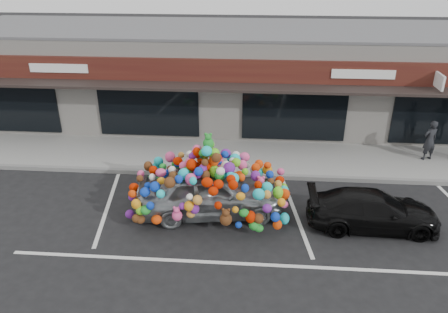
{
  "coord_description": "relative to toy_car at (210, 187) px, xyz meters",
  "views": [
    {
      "loc": [
        1.45,
        -11.44,
        7.51
      ],
      "look_at": [
        0.46,
        1.4,
        1.34
      ],
      "focal_mm": 35.0,
      "sensor_mm": 36.0,
      "label": 1
    }
  ],
  "objects": [
    {
      "name": "parking_stripe_left",
      "position": [
        -3.34,
        0.11,
        -0.93
      ],
      "size": [
        0.73,
        4.37,
        0.01
      ],
      "primitive_type": "cube",
      "rotation": [
        0.0,
        0.0,
        0.14
      ],
      "color": "silver",
      "rests_on": "ground"
    },
    {
      "name": "toy_car",
      "position": [
        0.0,
        0.0,
        0.0
      ],
      "size": [
        3.2,
        4.96,
        2.75
      ],
      "rotation": [
        0.0,
        0.0,
        1.72
      ],
      "color": "#B9BCC5",
      "rests_on": "ground"
    },
    {
      "name": "lane_line",
      "position": [
        1.86,
        -2.39,
        -0.93
      ],
      "size": [
        14.0,
        0.12,
        0.01
      ],
      "primitive_type": "cube",
      "color": "silver",
      "rests_on": "ground"
    },
    {
      "name": "sidewalk",
      "position": [
        -0.14,
        3.91,
        -0.86
      ],
      "size": [
        26.0,
        3.0,
        0.15
      ],
      "primitive_type": "cube",
      "color": "gray",
      "rests_on": "ground"
    },
    {
      "name": "ground",
      "position": [
        -0.14,
        -0.09,
        -0.93
      ],
      "size": [
        90.0,
        90.0,
        0.0
      ],
      "primitive_type": "plane",
      "color": "black",
      "rests_on": "ground"
    },
    {
      "name": "shop_building",
      "position": [
        -0.14,
        8.35,
        1.23
      ],
      "size": [
        24.0,
        7.2,
        4.31
      ],
      "color": "silver",
      "rests_on": "ground"
    },
    {
      "name": "black_sedan",
      "position": [
        4.84,
        -0.37,
        -0.38
      ],
      "size": [
        1.58,
        3.84,
        1.11
      ],
      "primitive_type": "imported",
      "rotation": [
        0.0,
        0.0,
        1.56
      ],
      "color": "black",
      "rests_on": "ground"
    },
    {
      "name": "parking_stripe_mid",
      "position": [
        2.66,
        0.11,
        -0.93
      ],
      "size": [
        0.73,
        4.37,
        0.01
      ],
      "primitive_type": "cube",
      "rotation": [
        0.0,
        0.0,
        0.14
      ],
      "color": "silver",
      "rests_on": "ground"
    },
    {
      "name": "kerb",
      "position": [
        -0.14,
        2.41,
        -0.86
      ],
      "size": [
        26.0,
        0.18,
        0.16
      ],
      "primitive_type": "cube",
      "color": "slate",
      "rests_on": "ground"
    },
    {
      "name": "pedestrian_a",
      "position": [
        7.91,
        4.16,
        0.01
      ],
      "size": [
        0.67,
        0.56,
        1.58
      ],
      "primitive_type": "imported",
      "rotation": [
        0.0,
        0.0,
        3.5
      ],
      "color": "#232328",
      "rests_on": "sidewalk"
    }
  ]
}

